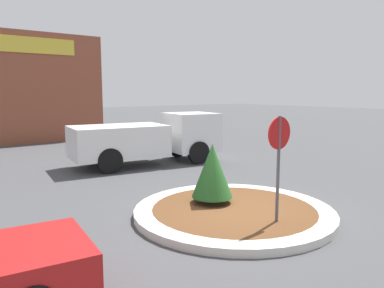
% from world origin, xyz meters
% --- Properties ---
extents(ground_plane, '(120.00, 120.00, 0.00)m').
position_xyz_m(ground_plane, '(0.00, 0.00, 0.00)').
color(ground_plane, '#474749').
extents(traffic_island, '(4.88, 4.88, 0.18)m').
position_xyz_m(traffic_island, '(0.00, 0.00, 0.09)').
color(traffic_island, beige).
rests_on(traffic_island, ground_plane).
extents(stop_sign, '(0.70, 0.07, 2.51)m').
position_xyz_m(stop_sign, '(0.08, -1.26, 1.74)').
color(stop_sign, '#4C4C51').
rests_on(stop_sign, ground_plane).
extents(island_shrub, '(1.05, 1.05, 1.53)m').
position_xyz_m(island_shrub, '(-0.10, 0.68, 1.02)').
color(island_shrub, brown).
rests_on(island_shrub, traffic_island).
extents(utility_truck, '(6.38, 2.99, 2.08)m').
position_xyz_m(utility_truck, '(1.85, 6.89, 1.10)').
color(utility_truck, white).
rests_on(utility_truck, ground_plane).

